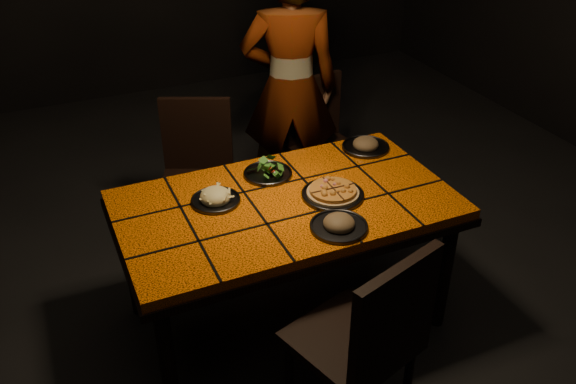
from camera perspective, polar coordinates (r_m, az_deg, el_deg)
name	(u,v)px	position (r m, az deg, el deg)	size (l,w,h in m)	color
room_shell	(286,48)	(2.60, -0.22, 13.32)	(6.04, 7.04, 3.08)	black
dining_table	(286,214)	(2.97, -0.19, -2.05)	(1.62, 0.92, 0.75)	#FF6C08
chair_near	(369,337)	(2.50, 7.60, -13.30)	(0.56, 0.56, 0.99)	black
chair_far_left	(197,166)	(3.70, -8.54, 2.38)	(0.55, 0.55, 0.93)	black
chair_far_right	(321,136)	(4.05, 3.12, 5.21)	(0.46, 0.46, 0.91)	black
diner	(290,88)	(3.92, 0.20, 9.67)	(0.62, 0.41, 1.70)	brown
plate_pizza	(333,193)	(2.95, 4.21, -0.10)	(0.30, 0.30, 0.04)	#39393E
plate_pasta	(216,198)	(2.92, -6.80, -0.57)	(0.24, 0.24, 0.08)	#39393E
plate_salad	(268,171)	(3.12, -1.89, 2.01)	(0.25, 0.25, 0.07)	#39393E
plate_mushroom_a	(339,224)	(2.73, 4.79, -2.99)	(0.26, 0.26, 0.09)	#39393E
plate_mushroom_b	(366,145)	(3.41, 7.28, 4.41)	(0.26, 0.26, 0.09)	#39393E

